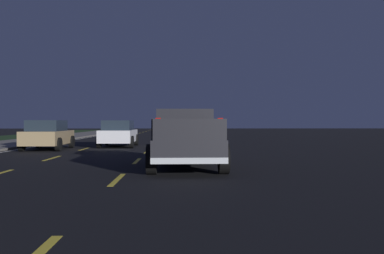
# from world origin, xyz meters

# --- Properties ---
(ground) EXTENTS (144.00, 144.00, 0.00)m
(ground) POSITION_xyz_m (27.00, 0.00, 0.00)
(ground) COLOR black
(sidewalk_shoulder) EXTENTS (108.00, 4.00, 0.12)m
(sidewalk_shoulder) POSITION_xyz_m (27.00, 7.45, 0.06)
(sidewalk_shoulder) COLOR slate
(sidewalk_shoulder) RESTS_ON ground
(lane_markings) EXTENTS (108.00, 7.04, 0.01)m
(lane_markings) POSITION_xyz_m (30.66, 3.01, 0.00)
(lane_markings) COLOR yellow
(lane_markings) RESTS_ON ground
(pickup_truck) EXTENTS (5.47, 2.37, 1.87)m
(pickup_truck) POSITION_xyz_m (12.99, -3.49, 0.91)
(pickup_truck) COLOR #232328
(pickup_truck) RESTS_ON ground
(sedan_white) EXTENTS (4.41, 2.03, 1.54)m
(sedan_white) POSITION_xyz_m (24.75, 0.23, 0.78)
(sedan_white) COLOR silver
(sedan_white) RESTS_ON ground
(sedan_tan) EXTENTS (4.44, 2.09, 1.54)m
(sedan_tan) POSITION_xyz_m (22.15, 3.58, 0.78)
(sedan_tan) COLOR #9E845B
(sedan_tan) RESTS_ON ground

